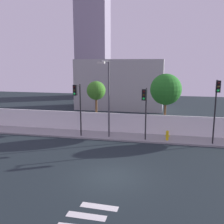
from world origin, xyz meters
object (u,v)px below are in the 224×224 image
(traffic_light_left, at_px, (217,99))
(roadside_tree_midleft, at_px, (166,90))
(traffic_light_center, at_px, (78,99))
(traffic_light_right, at_px, (145,103))
(fire_hydrant, at_px, (167,135))
(roadside_tree_leftmost, at_px, (96,91))
(street_lamp_curbside, at_px, (108,93))

(traffic_light_left, xyz_separation_m, roadside_tree_midleft, (-3.89, 3.25, 0.33))
(traffic_light_center, distance_m, traffic_light_right, 5.83)
(traffic_light_center, relative_size, fire_hydrant, 5.51)
(traffic_light_center, bearing_deg, roadside_tree_leftmost, 76.76)
(traffic_light_left, distance_m, roadside_tree_midleft, 5.08)
(street_lamp_curbside, xyz_separation_m, fire_hydrant, (5.14, 0.20, -3.47))
(roadside_tree_leftmost, distance_m, roadside_tree_midleft, 6.70)
(traffic_light_right, relative_size, fire_hydrant, 5.24)
(traffic_light_left, height_order, roadside_tree_leftmost, traffic_light_left)
(traffic_light_center, distance_m, street_lamp_curbside, 2.69)
(roadside_tree_midleft, bearing_deg, street_lamp_curbside, -149.65)
(traffic_light_right, xyz_separation_m, roadside_tree_midleft, (1.63, 3.38, 0.82))
(fire_hydrant, distance_m, roadside_tree_leftmost, 8.16)
(roadside_tree_leftmost, bearing_deg, fire_hydrant, -20.80)
(street_lamp_curbside, bearing_deg, traffic_light_left, -2.63)
(traffic_light_right, bearing_deg, roadside_tree_midleft, 64.22)
(traffic_light_left, height_order, traffic_light_right, traffic_light_left)
(traffic_light_left, height_order, roadside_tree_midleft, roadside_tree_midleft)
(traffic_light_left, relative_size, fire_hydrant, 6.13)
(traffic_light_left, height_order, street_lamp_curbside, street_lamp_curbside)
(traffic_light_right, distance_m, roadside_tree_midleft, 3.84)
(traffic_light_center, height_order, roadside_tree_midleft, roadside_tree_midleft)
(street_lamp_curbside, bearing_deg, roadside_tree_midleft, 30.35)
(traffic_light_left, xyz_separation_m, traffic_light_right, (-5.52, -0.13, -0.49))
(street_lamp_curbside, relative_size, roadside_tree_leftmost, 1.36)
(roadside_tree_midleft, bearing_deg, fire_hydrant, -84.08)
(traffic_light_right, bearing_deg, traffic_light_center, 178.92)
(traffic_light_left, xyz_separation_m, roadside_tree_leftmost, (-10.58, 3.25, 0.03))
(roadside_tree_midleft, bearing_deg, traffic_light_right, -115.78)
(traffic_light_center, height_order, fire_hydrant, traffic_light_center)
(traffic_light_right, bearing_deg, street_lamp_curbside, 170.71)
(street_lamp_curbside, bearing_deg, roadside_tree_leftmost, 122.75)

